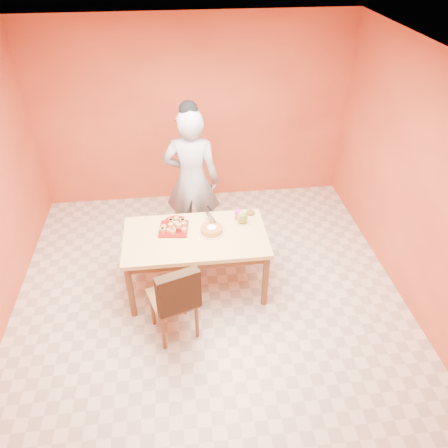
{
  "coord_description": "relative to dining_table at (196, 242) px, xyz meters",
  "views": [
    {
      "loc": [
        -0.26,
        -3.47,
        3.71
      ],
      "look_at": [
        0.18,
        0.3,
        0.97
      ],
      "focal_mm": 35.0,
      "sensor_mm": 36.0,
      "label": 1
    }
  ],
  "objects": [
    {
      "name": "floor",
      "position": [
        0.13,
        -0.41,
        -0.67
      ],
      "size": [
        5.0,
        5.0,
        0.0
      ],
      "primitive_type": "plane",
      "color": "silver",
      "rests_on": "ground"
    },
    {
      "name": "ceiling",
      "position": [
        0.13,
        -0.41,
        2.03
      ],
      "size": [
        5.0,
        5.0,
        0.0
      ],
      "primitive_type": "plane",
      "rotation": [
        3.14,
        0.0,
        0.0
      ],
      "color": "silver",
      "rests_on": "wall_back"
    },
    {
      "name": "wall_back",
      "position": [
        0.13,
        2.09,
        0.68
      ],
      "size": [
        4.5,
        0.0,
        4.5
      ],
      "primitive_type": "plane",
      "rotation": [
        1.57,
        0.0,
        0.0
      ],
      "color": "#DD5D33",
      "rests_on": "floor"
    },
    {
      "name": "wall_right",
      "position": [
        2.38,
        -0.41,
        0.68
      ],
      "size": [
        0.0,
        5.0,
        5.0
      ],
      "primitive_type": "plane",
      "rotation": [
        1.57,
        0.0,
        -1.57
      ],
      "color": "#DD5D33",
      "rests_on": "floor"
    },
    {
      "name": "dining_table",
      "position": [
        0.0,
        0.0,
        0.0
      ],
      "size": [
        1.6,
        0.9,
        0.76
      ],
      "color": "#EFCA7D",
      "rests_on": "floor"
    },
    {
      "name": "dining_chair",
      "position": [
        -0.29,
        -0.69,
        -0.15
      ],
      "size": [
        0.58,
        0.65,
        0.99
      ],
      "rotation": [
        0.0,
        0.0,
        0.32
      ],
      "color": "brown",
      "rests_on": "floor"
    },
    {
      "name": "pastry_pile",
      "position": [
        -0.24,
        0.14,
        0.16
      ],
      "size": [
        0.29,
        0.29,
        0.09
      ],
      "primitive_type": null,
      "color": "#E7A762",
      "rests_on": "pastry_platter"
    },
    {
      "name": "person",
      "position": [
        0.02,
        0.87,
        0.29
      ],
      "size": [
        0.76,
        0.56,
        1.91
      ],
      "primitive_type": "imported",
      "rotation": [
        0.0,
        0.0,
        2.98
      ],
      "color": "gray",
      "rests_on": "floor"
    },
    {
      "name": "pastry_platter",
      "position": [
        -0.24,
        0.14,
        0.1
      ],
      "size": [
        0.36,
        0.36,
        0.02
      ],
      "primitive_type": "cube",
      "rotation": [
        0.0,
        0.0,
        -0.12
      ],
      "color": "maroon",
      "rests_on": "dining_table"
    },
    {
      "name": "red_dinner_plate",
      "position": [
        -0.21,
        0.27,
        0.1
      ],
      "size": [
        0.35,
        0.35,
        0.02
      ],
      "primitive_type": "cylinder",
      "rotation": [
        0.0,
        0.0,
        -0.37
      ],
      "color": "maroon",
      "rests_on": "dining_table"
    },
    {
      "name": "white_cake_plate",
      "position": [
        0.19,
        0.04,
        0.1
      ],
      "size": [
        0.33,
        0.33,
        0.01
      ],
      "primitive_type": "cylinder",
      "rotation": [
        0.0,
        0.0,
        0.19
      ],
      "color": "silver",
      "rests_on": "dining_table"
    },
    {
      "name": "sponge_cake",
      "position": [
        0.19,
        0.04,
        0.13
      ],
      "size": [
        0.27,
        0.27,
        0.06
      ],
      "primitive_type": "cylinder",
      "rotation": [
        0.0,
        0.0,
        0.1
      ],
      "color": "orange",
      "rests_on": "white_cake_plate"
    },
    {
      "name": "cake_server",
      "position": [
        0.2,
        0.22,
        0.17
      ],
      "size": [
        0.12,
        0.24,
        0.01
      ],
      "primitive_type": "cube",
      "rotation": [
        0.0,
        0.0,
        0.31
      ],
      "color": "silver",
      "rests_on": "sponge_cake"
    },
    {
      "name": "egg_ornament",
      "position": [
        0.55,
        0.17,
        0.17
      ],
      "size": [
        0.14,
        0.12,
        0.16
      ],
      "primitive_type": "ellipsoid",
      "rotation": [
        0.0,
        0.0,
        -0.18
      ],
      "color": "olive",
      "rests_on": "dining_table"
    },
    {
      "name": "magenta_glass",
      "position": [
        0.52,
        0.27,
        0.15
      ],
      "size": [
        0.1,
        0.1,
        0.11
      ],
      "primitive_type": "cylinder",
      "rotation": [
        0.0,
        0.0,
        -0.33
      ],
      "color": "#D41F88",
      "rests_on": "dining_table"
    },
    {
      "name": "checker_tin",
      "position": [
        0.68,
        0.35,
        0.11
      ],
      "size": [
        0.11,
        0.11,
        0.03
      ],
      "primitive_type": "cylinder",
      "rotation": [
        0.0,
        0.0,
        -0.06
      ],
      "color": "#3B1C10",
      "rests_on": "dining_table"
    }
  ]
}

